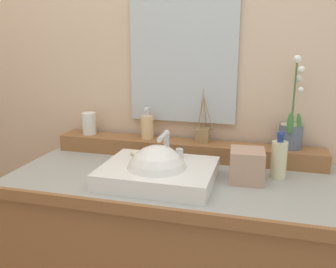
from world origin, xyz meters
TOP-DOWN VIEW (x-y plane):
  - wall_back at (0.00, 0.42)m, footprint 3.28×0.20m
  - vanity_cabinet at (0.00, -0.00)m, footprint 1.32×0.63m
  - back_ledge at (0.00, 0.23)m, footprint 1.25×0.13m
  - sink_basin at (-0.04, -0.09)m, footprint 0.43×0.35m
  - soap_bar at (-0.16, 0.01)m, footprint 0.07×0.04m
  - potted_plant at (0.46, 0.25)m, footprint 0.10×0.11m
  - soap_dispenser at (-0.19, 0.24)m, footprint 0.06×0.06m
  - tumbler_cup at (-0.50, 0.24)m, footprint 0.07×0.07m
  - reed_diffuser at (0.07, 0.25)m, footprint 0.08×0.09m
  - lotion_bottle at (0.41, 0.08)m, footprint 0.06×0.07m
  - tissue_box at (0.29, 0.01)m, footprint 0.14×0.14m
  - mirror at (-0.03, 0.31)m, footprint 0.50×0.02m

SIDE VIEW (x-z plane):
  - vanity_cabinet at x=0.00m, z-range 0.00..0.84m
  - sink_basin at x=-0.04m, z-range 0.73..1.00m
  - back_ledge at x=0.00m, z-range 0.83..0.91m
  - tissue_box at x=0.29m, z-range 0.83..0.96m
  - soap_bar at x=-0.16m, z-range 0.90..0.92m
  - lotion_bottle at x=0.41m, z-range 0.82..1.01m
  - reed_diffuser at x=0.07m, z-range 0.82..1.07m
  - tumbler_cup at x=-0.50m, z-range 0.91..1.02m
  - soap_dispenser at x=-0.19m, z-range 0.90..1.05m
  - potted_plant at x=0.46m, z-range 0.79..1.19m
  - wall_back at x=0.00m, z-range 0.00..2.50m
  - mirror at x=-0.03m, z-range 0.99..1.57m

